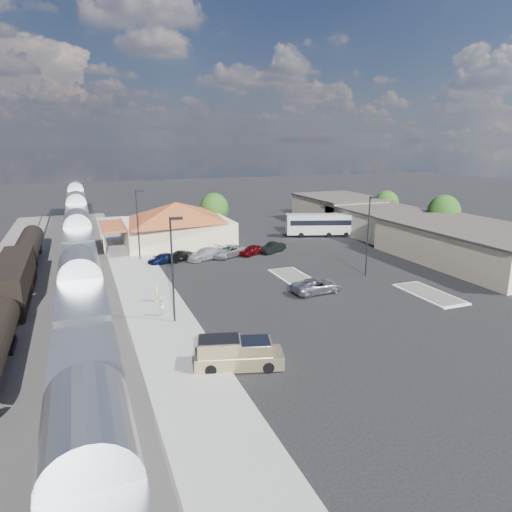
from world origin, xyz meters
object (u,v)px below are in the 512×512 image
object	(u,v)px
station_depot	(176,223)
pickup_truck	(239,354)
suv	(317,286)
coach_bus	(321,224)

from	to	relation	value
station_depot	pickup_truck	bearing A→B (deg)	-95.74
station_depot	suv	size ratio (longest dim) A/B	3.45
pickup_truck	suv	distance (m)	17.13
coach_bus	suv	bearing A→B (deg)	168.78
suv	coach_bus	bearing A→B (deg)	-34.37
pickup_truck	coach_bus	world-z (taller)	coach_bus
station_depot	suv	xyz separation A→B (m)	(8.48, -27.37, -2.39)
pickup_truck	suv	world-z (taller)	pickup_truck
station_depot	suv	bearing A→B (deg)	-72.79
pickup_truck	coach_bus	distance (m)	45.04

